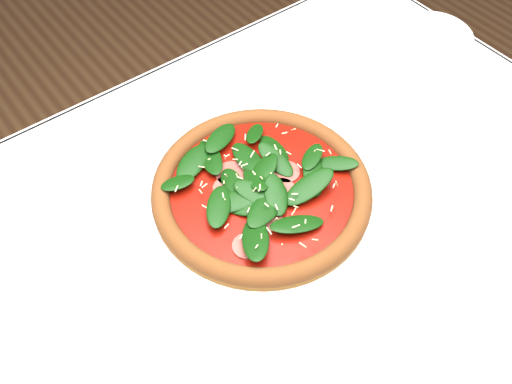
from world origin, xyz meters
TOP-DOWN VIEW (x-y plane):
  - dining_table at (0.00, 0.00)m, footprint 1.21×0.81m
  - plate at (0.07, 0.07)m, footprint 0.35×0.35m
  - pizza at (0.07, 0.07)m, footprint 0.35×0.35m
  - wine_glass at (-0.18, 0.17)m, footprint 0.07×0.07m
  - saucer_far at (0.54, 0.17)m, footprint 0.14×0.14m

SIDE VIEW (x-z plane):
  - dining_table at x=0.00m, z-range 0.27..1.02m
  - saucer_far at x=0.54m, z-range 0.75..0.76m
  - plate at x=0.07m, z-range 0.75..0.77m
  - pizza at x=0.07m, z-range 0.76..0.80m
  - wine_glass at x=-0.18m, z-range 0.79..0.97m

